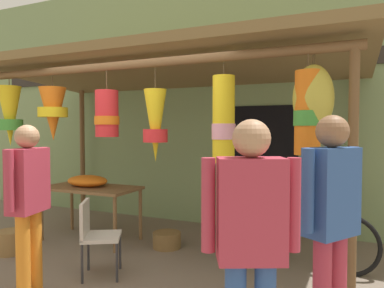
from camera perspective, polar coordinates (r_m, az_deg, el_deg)
ground_plane at (r=4.54m, az=-9.40°, el=-18.63°), size 30.00×30.00×0.00m
shop_facade at (r=6.26m, az=1.94°, el=7.13°), size 9.99×0.29×4.30m
market_stall_canopy at (r=4.91m, az=-4.93°, el=10.04°), size 5.25×2.41×2.64m
display_table at (r=5.47m, az=-15.84°, el=-7.42°), size 1.40×0.72×0.79m
flower_heap_on_table at (r=5.48m, az=-16.29°, el=-5.67°), size 0.64×0.45×0.16m
folding_chair at (r=4.18m, az=-15.29°, el=-13.29°), size 0.55×0.55×0.84m
wicker_basket_by_table at (r=5.09m, az=-4.04°, el=-15.03°), size 0.39×0.39×0.21m
wicker_basket_spare at (r=5.40m, az=-27.05°, el=-13.76°), size 0.36×0.36×0.30m
parked_bicycle at (r=4.51m, az=16.63°, el=-14.18°), size 1.75×0.44×0.92m
customer_foreground at (r=2.82m, az=21.31°, el=-10.05°), size 0.40×0.51×1.73m
shopper_by_bananas at (r=3.82m, az=-24.68°, el=-7.47°), size 0.30×0.58×1.67m
passerby_at_right at (r=2.23m, az=9.37°, el=-14.01°), size 0.55×0.37×1.68m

